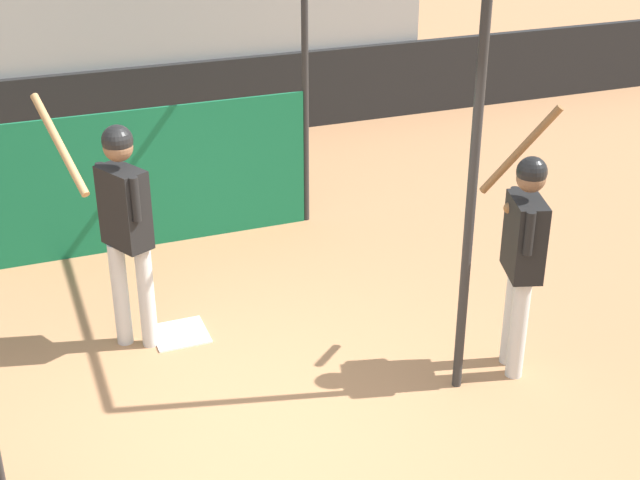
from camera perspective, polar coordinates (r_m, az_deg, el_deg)
The scene contains 7 objects.
ground_plane at distance 6.43m, azimuth -3.74°, elevation -12.14°, with size 60.00×60.00×0.00m, color #A8754C.
outfield_wall at distance 11.68m, azimuth -13.30°, elevation 8.04°, with size 24.00×0.12×1.04m.
bleacher_section at distance 13.08m, azimuth -14.87°, elevation 13.52°, with size 8.70×3.20×2.72m.
batting_cage at distance 8.11m, azimuth -10.49°, elevation 6.32°, with size 3.37×3.35×3.08m.
home_plate at distance 7.56m, azimuth -8.94°, elevation -5.95°, with size 0.44×0.44×0.02m.
player_batter at distance 6.98m, azimuth -12.47°, elevation 1.51°, with size 0.74×0.80×2.05m.
player_waiting at distance 6.70m, azimuth 12.86°, elevation -0.36°, with size 0.51×0.79×2.06m.
Camera 1 is at (-1.45, -4.86, 3.94)m, focal length 50.00 mm.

